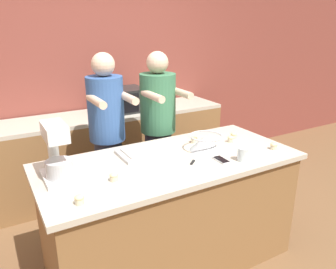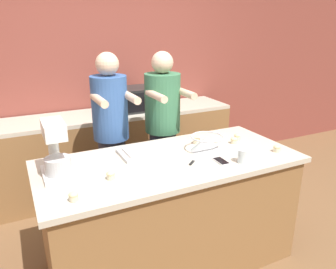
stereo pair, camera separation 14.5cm
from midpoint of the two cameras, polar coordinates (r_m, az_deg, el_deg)
ground_plane at (r=2.92m, az=1.93°, el=-20.89°), size 16.00×16.00×0.00m
back_wall at (r=3.97m, az=-10.46°, el=11.06°), size 10.00×0.06×2.70m
island_counter at (r=2.66m, az=2.04°, el=-13.31°), size 1.95×0.88×0.91m
back_counter at (r=3.87m, az=-8.23°, el=-2.74°), size 2.80×0.60×0.91m
person_left at (r=2.96m, az=-8.38°, el=-1.06°), size 0.33×0.50×1.65m
person_right at (r=3.14m, az=0.42°, el=0.10°), size 0.35×0.51×1.63m
stand_mixer at (r=2.22m, az=-17.18°, el=-3.01°), size 0.20×0.30×0.38m
mixing_bowl at (r=2.60m, az=8.39°, el=-1.49°), size 0.26×0.26×0.12m
baking_tray at (r=2.55m, az=-1.88°, el=-2.86°), size 0.44×0.27×0.04m
microwave_oven at (r=3.76m, az=-5.77°, el=6.07°), size 0.53×0.38×0.26m
cell_phone at (r=2.44m, az=10.91°, el=-4.61°), size 0.07×0.15×0.01m
drinking_glass at (r=2.45m, az=14.56°, el=-3.69°), size 0.07×0.07×0.10m
knife at (r=2.43m, az=6.28°, el=-4.48°), size 0.18×0.16×0.01m
cupcake_0 at (r=2.91m, az=13.39°, el=-0.38°), size 0.06×0.06×0.06m
cupcake_1 at (r=2.73m, az=19.90°, el=-2.29°), size 0.06×0.06×0.06m
cupcake_2 at (r=2.76m, az=6.49°, el=-0.99°), size 0.06×0.06×0.06m
cupcake_3 at (r=2.15m, az=-8.06°, el=-7.05°), size 0.06×0.06×0.06m
cupcake_4 at (r=2.81m, az=12.86°, el=-1.00°), size 0.06×0.06×0.06m
cupcake_5 at (r=1.94m, az=-14.07°, el=-10.45°), size 0.06×0.06×0.06m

